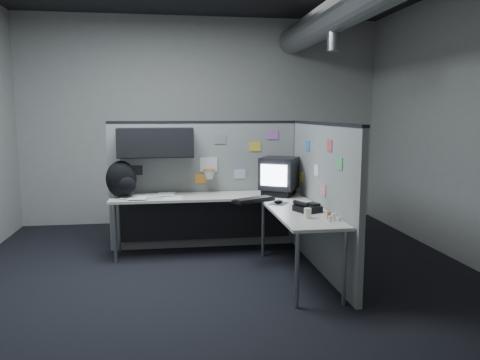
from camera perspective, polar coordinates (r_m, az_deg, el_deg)
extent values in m
cube|color=black|center=(4.98, -1.93, -12.19)|extent=(5.60, 5.60, 0.01)
cube|color=#9E9E99|center=(7.46, -4.48, 7.17)|extent=(5.60, 0.01, 3.20)
cube|color=#9E9E99|center=(1.91, 7.53, 4.31)|extent=(5.60, 0.01, 3.20)
cylinder|color=slate|center=(5.83, 11.37, 16.62)|extent=(0.16, 0.16, 0.30)
cube|color=gray|center=(6.03, -4.19, -0.70)|extent=(2.43, 0.06, 1.60)
cube|color=black|center=(5.96, -4.27, 7.07)|extent=(2.43, 0.07, 0.03)
cube|color=black|center=(6.23, 6.75, -0.45)|extent=(0.07, 0.07, 1.60)
cube|color=black|center=(5.75, -10.24, 4.53)|extent=(0.90, 0.35, 0.35)
cube|color=black|center=(5.58, -10.29, 4.42)|extent=(0.90, 0.02, 0.33)
cube|color=silver|center=(5.95, -3.85, 1.91)|extent=(0.22, 0.02, 0.18)
torus|color=#D85914|center=(5.87, -3.77, 1.23)|extent=(0.16, 0.16, 0.01)
cone|color=white|center=(5.88, -3.77, 0.65)|extent=(0.14, 0.14, 0.11)
cube|color=#26262D|center=(5.96, -12.51, 1.16)|extent=(0.15, 0.01, 0.12)
cube|color=gray|center=(5.95, -2.44, 5.01)|extent=(0.15, 0.01, 0.12)
cube|color=silver|center=(6.02, -0.04, 0.75)|extent=(0.15, 0.01, 0.12)
cube|color=gold|center=(6.02, 1.84, 4.09)|extent=(0.15, 0.01, 0.12)
cube|color=#B266B2|center=(6.05, 4.00, 5.52)|extent=(0.15, 0.01, 0.12)
cube|color=orange|center=(5.97, -4.79, 0.18)|extent=(0.15, 0.01, 0.12)
cube|color=gray|center=(5.20, 9.88, -2.22)|extent=(0.06, 2.23, 1.60)
cube|color=black|center=(5.12, 10.11, 6.79)|extent=(0.07, 2.23, 0.03)
cube|color=#337FCC|center=(5.53, 8.26, 4.18)|extent=(0.01, 0.15, 0.12)
cube|color=silver|center=(5.23, 9.31, 1.17)|extent=(0.01, 0.15, 0.12)
cube|color=#CC4C4C|center=(4.82, 10.84, 4.13)|extent=(0.01, 0.15, 0.12)
cube|color=#E5D84C|center=(5.81, 7.48, 0.42)|extent=(0.01, 0.15, 0.12)
cube|color=#4CB266|center=(4.55, 12.03, 1.98)|extent=(0.01, 0.15, 0.12)
cube|color=#D87F7F|center=(5.02, 10.13, -1.22)|extent=(0.01, 0.15, 0.12)
cube|color=beige|center=(5.72, -4.09, -2.04)|extent=(2.30, 0.56, 0.03)
cube|color=beige|center=(4.85, 7.34, -3.94)|extent=(0.56, 1.55, 0.03)
cube|color=black|center=(6.00, -4.22, -4.63)|extent=(2.18, 0.02, 0.55)
cylinder|color=gray|center=(5.61, -15.01, -6.33)|extent=(0.04, 0.04, 0.70)
cylinder|color=gray|center=(6.03, -14.54, -5.29)|extent=(0.04, 0.04, 0.70)
cylinder|color=gray|center=(5.68, 2.82, -5.88)|extent=(0.04, 0.04, 0.70)
cylinder|color=gray|center=(4.24, 6.97, -10.85)|extent=(0.04, 0.04, 0.70)
cylinder|color=gray|center=(4.37, 12.63, -10.40)|extent=(0.04, 0.04, 0.70)
cube|color=black|center=(5.75, 4.77, -1.46)|extent=(0.49, 0.50, 0.08)
cube|color=black|center=(5.72, 4.80, 0.84)|extent=(0.56, 0.56, 0.39)
cube|color=silver|center=(5.51, 4.13, 0.57)|extent=(0.28, 0.17, 0.25)
cube|color=black|center=(5.31, 1.67, -2.49)|extent=(0.52, 0.38, 0.03)
cube|color=black|center=(5.31, 1.67, -2.26)|extent=(0.47, 0.34, 0.01)
cube|color=black|center=(5.20, 4.71, -2.87)|extent=(0.25, 0.26, 0.01)
ellipsoid|color=black|center=(5.20, 4.72, -2.63)|extent=(0.11, 0.08, 0.04)
cube|color=black|center=(4.82, 8.22, -3.46)|extent=(0.29, 0.30, 0.06)
cylinder|color=black|center=(4.78, 7.44, -2.88)|extent=(0.12, 0.22, 0.05)
cube|color=black|center=(4.84, 8.89, -2.91)|extent=(0.14, 0.15, 0.02)
cylinder|color=silver|center=(4.48, 11.34, -4.45)|extent=(0.04, 0.04, 0.06)
cylinder|color=silver|center=(4.42, 10.93, -4.67)|extent=(0.04, 0.04, 0.05)
cylinder|color=silver|center=(4.43, 11.99, -4.71)|extent=(0.03, 0.03, 0.05)
cylinder|color=#D85914|center=(4.50, 10.79, -4.29)|extent=(0.04, 0.04, 0.07)
cylinder|color=white|center=(4.52, 8.24, -4.03)|extent=(0.08, 0.08, 0.10)
cube|color=white|center=(5.61, -8.13, -2.13)|extent=(0.24, 0.32, 0.00)
cube|color=white|center=(5.79, -10.54, -1.85)|extent=(0.24, 0.32, 0.00)
cube|color=white|center=(5.72, -13.21, -2.01)|extent=(0.24, 0.32, 0.00)
cube|color=white|center=(5.82, -8.99, -1.69)|extent=(0.24, 0.32, 0.00)
cube|color=white|center=(5.63, -12.31, -2.09)|extent=(0.24, 0.32, 0.00)
cube|color=white|center=(5.86, -14.00, -1.71)|extent=(0.24, 0.32, 0.00)
ellipsoid|color=black|center=(5.72, -14.28, 0.11)|extent=(0.41, 0.34, 0.44)
ellipsoid|color=black|center=(5.60, -13.56, -0.66)|extent=(0.22, 0.15, 0.20)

